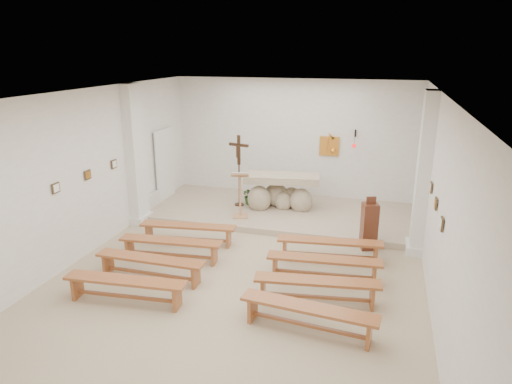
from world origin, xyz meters
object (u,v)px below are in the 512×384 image
(bench_left_second, at_px, (171,245))
(bench_right_fourth, at_px, (309,313))
(bench_left_front, at_px, (188,229))
(bench_right_front, at_px, (330,245))
(donation_pedestal, at_px, (369,226))
(bench_left_third, at_px, (150,263))
(bench_right_second, at_px, (324,263))
(crucifix_stand, at_px, (239,165))
(bench_right_third, at_px, (317,285))
(bench_left_fourth, at_px, (125,285))
(altar, at_px, (281,194))
(lectern, at_px, (240,194))

(bench_left_second, relative_size, bench_right_fourth, 1.00)
(bench_left_front, relative_size, bench_right_front, 1.00)
(donation_pedestal, distance_m, bench_left_third, 4.76)
(bench_right_second, bearing_deg, crucifix_stand, 124.30)
(donation_pedestal, height_order, bench_left_front, donation_pedestal)
(bench_left_third, height_order, bench_right_third, same)
(bench_right_fourth, bearing_deg, bench_left_fourth, -173.93)
(altar, distance_m, bench_left_second, 3.82)
(bench_right_front, distance_m, bench_left_fourth, 4.17)
(bench_left_second, xyz_separation_m, bench_left_fourth, (0.00, -1.78, 0.00))
(bench_left_fourth, bearing_deg, altar, 68.87)
(bench_left_fourth, bearing_deg, bench_right_third, 10.92)
(lectern, xyz_separation_m, bench_left_front, (-0.74, -1.60, -0.41))
(donation_pedestal, xyz_separation_m, bench_left_fourth, (-3.97, -3.51, -0.19))
(altar, distance_m, bench_right_front, 3.08)
(bench_left_second, height_order, bench_left_third, same)
(lectern, relative_size, bench_right_front, 0.56)
(donation_pedestal, height_order, bench_right_third, donation_pedestal)
(bench_left_fourth, bearing_deg, donation_pedestal, 36.94)
(crucifix_stand, distance_m, bench_left_second, 3.53)
(bench_left_front, distance_m, bench_right_second, 3.33)
(bench_right_second, bearing_deg, bench_left_front, 159.30)
(altar, xyz_separation_m, bench_left_front, (-1.57, -2.59, -0.20))
(bench_left_second, height_order, bench_right_third, same)
(crucifix_stand, xyz_separation_m, donation_pedestal, (3.54, -1.65, -0.74))
(bench_right_third, bearing_deg, crucifix_stand, 115.29)
(bench_right_front, distance_m, bench_right_second, 0.89)
(crucifix_stand, relative_size, bench_right_fourth, 0.88)
(altar, xyz_separation_m, bench_right_front, (1.65, -2.59, -0.20))
(bench_right_fourth, bearing_deg, bench_left_front, 146.39)
(altar, height_order, bench_left_front, altar)
(crucifix_stand, distance_m, bench_left_fourth, 5.26)
(bench_left_second, distance_m, bench_right_fourth, 3.67)
(crucifix_stand, xyz_separation_m, bench_left_second, (-0.42, -3.38, -0.93))
(crucifix_stand, relative_size, bench_left_fourth, 0.89)
(bench_right_third, bearing_deg, bench_left_third, 172.12)
(lectern, bearing_deg, bench_right_second, -60.63)
(lectern, distance_m, bench_right_third, 4.21)
(crucifix_stand, relative_size, bench_right_second, 0.88)
(bench_left_fourth, bearing_deg, bench_left_front, 85.46)
(bench_right_front, height_order, bench_right_fourth, same)
(bench_left_fourth, xyz_separation_m, bench_right_fourth, (3.21, 0.00, 0.00))
(bench_left_second, distance_m, bench_right_second, 3.21)
(bench_right_front, height_order, bench_left_third, same)
(bench_right_second, relative_size, bench_left_fourth, 1.00)
(donation_pedestal, relative_size, bench_left_front, 0.55)
(bench_left_fourth, bearing_deg, crucifix_stand, 80.78)
(bench_right_fourth, bearing_deg, lectern, 126.19)
(lectern, distance_m, bench_left_fourth, 4.35)
(crucifix_stand, bearing_deg, bench_left_second, -83.46)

